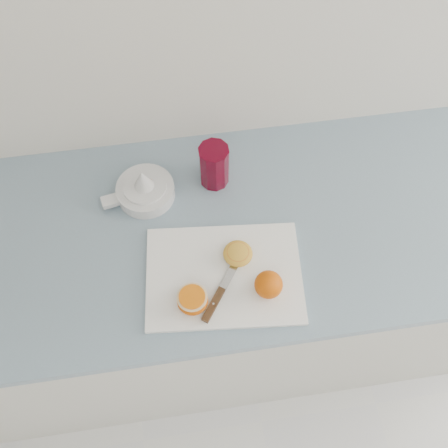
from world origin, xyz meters
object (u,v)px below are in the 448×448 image
object	(u,v)px
counter	(200,294)
half_orange	(192,300)
cutting_board	(224,275)
citrus_juicer	(145,189)
red_tumbler	(214,167)

from	to	relation	value
counter	half_orange	bearing A→B (deg)	-95.98
cutting_board	half_orange	size ratio (longest dim) A/B	5.16
half_orange	citrus_juicer	size ratio (longest dim) A/B	0.37
counter	red_tumbler	xyz separation A→B (m)	(0.08, 0.14, 0.50)
cutting_board	citrus_juicer	world-z (taller)	citrus_juicer
citrus_juicer	red_tumbler	size ratio (longest dim) A/B	1.48
counter	half_orange	world-z (taller)	half_orange
half_orange	red_tumbler	size ratio (longest dim) A/B	0.56
counter	cutting_board	size ratio (longest dim) A/B	6.10
counter	half_orange	distance (m)	0.52
counter	cutting_board	world-z (taller)	cutting_board
citrus_juicer	red_tumbler	bearing A→B (deg)	6.92
half_orange	red_tumbler	world-z (taller)	red_tumbler
cutting_board	red_tumbler	distance (m)	0.29
counter	citrus_juicer	distance (m)	0.50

